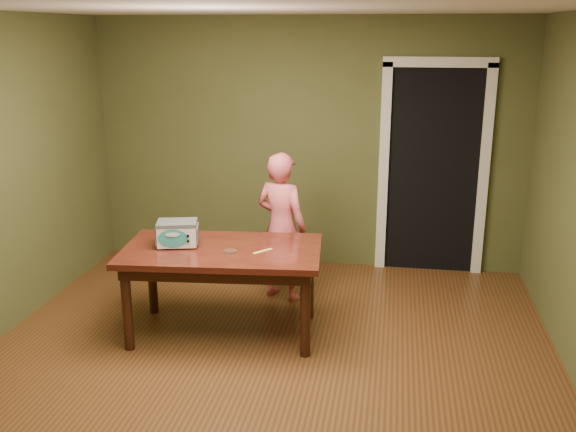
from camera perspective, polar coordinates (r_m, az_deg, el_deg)
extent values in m
plane|color=brown|center=(4.85, -2.59, -14.14)|extent=(5.00, 5.00, 0.00)
cube|color=#50552D|center=(6.75, 1.74, 6.39)|extent=(4.50, 0.02, 2.60)
cube|color=#50552D|center=(2.16, -17.72, -16.83)|extent=(4.50, 0.02, 2.60)
cube|color=white|center=(4.19, -3.07, 18.24)|extent=(4.50, 5.00, 0.02)
cube|color=black|center=(7.04, 12.63, 4.34)|extent=(0.90, 0.60, 2.10)
cube|color=black|center=(6.73, 12.75, 3.80)|extent=(0.90, 0.02, 2.10)
cube|color=white|center=(6.71, 8.49, 3.98)|extent=(0.10, 0.06, 2.20)
cube|color=white|center=(6.76, 16.99, 3.55)|extent=(0.10, 0.06, 2.20)
cube|color=white|center=(6.58, 13.37, 13.17)|extent=(1.10, 0.06, 0.10)
cube|color=#3C100D|center=(5.24, -5.90, -3.11)|extent=(1.67, 1.04, 0.05)
cube|color=black|center=(5.26, -5.88, -3.88)|extent=(1.54, 0.91, 0.10)
cylinder|color=black|center=(5.23, -14.11, -7.98)|extent=(0.08, 0.08, 0.70)
cylinder|color=black|center=(5.85, -11.99, -5.22)|extent=(0.08, 0.08, 0.70)
cylinder|color=black|center=(4.98, 1.55, -8.74)|extent=(0.08, 0.08, 0.70)
cylinder|color=black|center=(5.62, 1.91, -5.73)|extent=(0.08, 0.08, 0.70)
cylinder|color=#4C4F54|center=(5.27, -11.23, -2.87)|extent=(0.02, 0.02, 0.01)
cylinder|color=#4C4F54|center=(5.42, -11.03, -2.29)|extent=(0.02, 0.02, 0.01)
cylinder|color=#4C4F54|center=(5.24, -8.42, -2.82)|extent=(0.02, 0.02, 0.01)
cylinder|color=#4C4F54|center=(5.40, -8.31, -2.24)|extent=(0.02, 0.02, 0.01)
cube|color=silver|center=(5.30, -9.80, -1.58)|extent=(0.36, 0.29, 0.18)
cube|color=#4C4F54|center=(5.27, -9.85, -0.61)|extent=(0.36, 0.30, 0.03)
cube|color=#4C4F54|center=(5.32, -11.55, -1.62)|extent=(0.06, 0.20, 0.14)
cube|color=#4C4F54|center=(5.29, -8.04, -1.55)|extent=(0.06, 0.20, 0.14)
ellipsoid|color=teal|center=(5.20, -10.20, -1.97)|extent=(0.23, 0.06, 0.15)
cylinder|color=black|center=(5.18, -8.89, -1.75)|extent=(0.02, 0.02, 0.02)
cylinder|color=black|center=(5.19, -8.87, -2.22)|extent=(0.02, 0.01, 0.02)
cylinder|color=silver|center=(5.11, -5.18, -3.18)|extent=(0.10, 0.10, 0.02)
cylinder|color=#462717|center=(5.11, -5.18, -3.10)|extent=(0.09, 0.09, 0.01)
cube|color=#FAEE6D|center=(5.12, -2.24, -3.14)|extent=(0.14, 0.15, 0.01)
imported|color=#E15C67|center=(5.92, -0.58, -0.97)|extent=(0.60, 0.50, 1.40)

